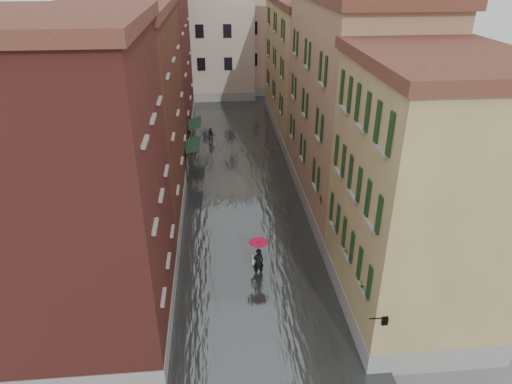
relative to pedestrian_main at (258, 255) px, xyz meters
name	(u,v)px	position (x,y,z in m)	size (l,w,h in m)	color
ground	(255,287)	(-0.27, -1.03, -1.31)	(120.00, 120.00, 0.00)	slate
floodwater	(240,177)	(-0.27, 11.97, -1.21)	(10.00, 60.00, 0.20)	#3D4344
building_left_near	(83,200)	(-7.27, -3.03, 5.19)	(6.00, 8.00, 13.00)	maroon
building_left_mid	(128,119)	(-7.27, 7.97, 4.94)	(6.00, 14.00, 12.50)	brown
building_left_far	(153,59)	(-7.27, 22.97, 5.69)	(6.00, 16.00, 14.00)	maroon
building_right_near	(421,202)	(6.73, -3.03, 4.44)	(6.00, 8.00, 11.50)	olive
building_right_mid	(352,109)	(6.73, 7.97, 5.19)	(6.00, 14.00, 13.00)	#95795A
building_right_far	(307,70)	(6.73, 22.97, 4.44)	(6.00, 16.00, 11.50)	olive
building_end_cream	(201,39)	(-3.27, 36.97, 5.19)	(12.00, 9.00, 13.00)	#B5A190
building_end_pink	(274,40)	(5.73, 38.97, 4.69)	(10.00, 9.00, 12.00)	tan
awning_near	(192,146)	(-3.76, 12.88, 1.16)	(1.09, 2.95, 2.80)	#16311E
awning_far	(194,124)	(-3.76, 17.90, 1.16)	(1.09, 2.96, 2.80)	#16311E
wall_lantern	(384,320)	(4.06, -7.03, 1.70)	(0.71, 0.22, 0.35)	black
window_planters	(343,233)	(3.85, -1.71, 2.20)	(0.59, 8.51, 0.84)	#9F3E34
pedestrian_main	(258,255)	(0.00, 0.00, 0.00)	(1.06, 1.06, 2.06)	black
pedestrian_far	(211,136)	(-2.40, 19.56, -0.58)	(0.71, 0.55, 1.46)	black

